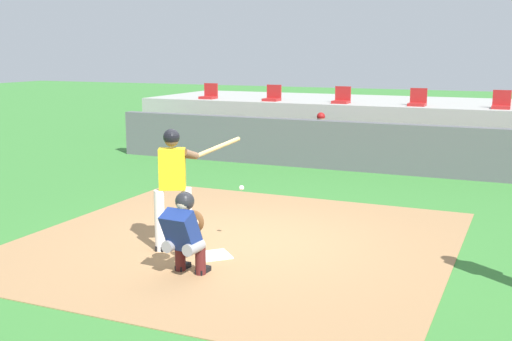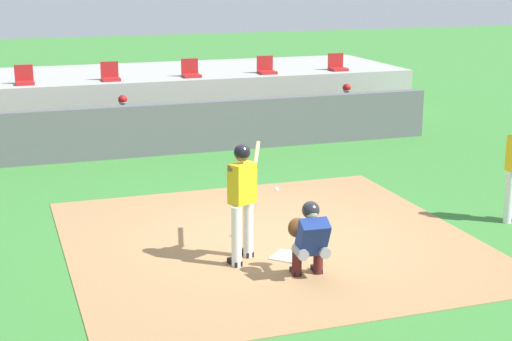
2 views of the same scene
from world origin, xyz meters
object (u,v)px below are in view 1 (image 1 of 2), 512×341
at_px(batter_at_plate, 174,181).
at_px(stadium_seat_1, 273,96).
at_px(home_plate, 214,255).
at_px(stadium_seat_2, 342,98).
at_px(catcher_crouched, 185,230).
at_px(stadium_seat_0, 209,94).
at_px(stadium_seat_3, 418,101).
at_px(dugout_player_0, 319,137).
at_px(stadium_seat_4, 501,103).

relative_size(batter_at_plate, stadium_seat_1, 3.76).
distance_m(home_plate, stadium_seat_2, 10.35).
height_order(batter_at_plate, stadium_seat_2, stadium_seat_2).
bearing_deg(catcher_crouched, stadium_seat_0, 116.27).
bearing_deg(stadium_seat_3, home_plate, -96.08).
bearing_deg(dugout_player_0, home_plate, -82.37).
xyz_separation_m(batter_at_plate, stadium_seat_4, (3.93, 10.09, 0.50)).
xyz_separation_m(batter_at_plate, stadium_seat_2, (-0.40, 10.09, 0.50)).
bearing_deg(stadium_seat_1, batter_at_plate, -75.73).
height_order(catcher_crouched, stadium_seat_2, stadium_seat_2).
height_order(catcher_crouched, stadium_seat_0, stadium_seat_0).
bearing_deg(stadium_seat_2, stadium_seat_1, 180.00).
relative_size(home_plate, stadium_seat_3, 0.92).
bearing_deg(batter_at_plate, home_plate, -7.56).
distance_m(dugout_player_0, stadium_seat_4, 4.87).
distance_m(catcher_crouched, dugout_player_0, 9.02).
xyz_separation_m(dugout_player_0, stadium_seat_4, (4.34, 2.03, 0.86)).
distance_m(stadium_seat_1, stadium_seat_4, 6.50).
bearing_deg(dugout_player_0, stadium_seat_3, 43.10).
height_order(stadium_seat_0, stadium_seat_3, same).
xyz_separation_m(home_plate, stadium_seat_0, (-5.42, 10.18, 1.51)).
relative_size(home_plate, stadium_seat_0, 0.92).
xyz_separation_m(home_plate, dugout_player_0, (-1.09, 8.14, 0.65)).
xyz_separation_m(catcher_crouched, stadium_seat_0, (-5.42, 10.99, 0.93)).
bearing_deg(stadium_seat_0, stadium_seat_2, 0.00).
bearing_deg(batter_at_plate, stadium_seat_2, 92.27).
xyz_separation_m(home_plate, batter_at_plate, (-0.68, 0.09, 1.01)).
xyz_separation_m(stadium_seat_1, stadium_seat_3, (4.33, 0.00, 0.00)).
bearing_deg(dugout_player_0, catcher_crouched, -83.01).
bearing_deg(stadium_seat_2, home_plate, -83.92).
bearing_deg(batter_at_plate, catcher_crouched, -52.53).
height_order(stadium_seat_2, stadium_seat_4, same).
height_order(dugout_player_0, stadium_seat_0, stadium_seat_0).
xyz_separation_m(stadium_seat_1, stadium_seat_4, (6.50, 0.00, 0.00)).
bearing_deg(stadium_seat_0, dugout_player_0, -25.19).
distance_m(dugout_player_0, stadium_seat_1, 3.09).
relative_size(stadium_seat_1, stadium_seat_3, 1.00).
height_order(batter_at_plate, stadium_seat_4, stadium_seat_4).
xyz_separation_m(dugout_player_0, stadium_seat_2, (0.01, 2.03, 0.86)).
relative_size(batter_at_plate, dugout_player_0, 1.39).
relative_size(batter_at_plate, stadium_seat_4, 3.76).
distance_m(batter_at_plate, stadium_seat_1, 10.42).
relative_size(home_plate, stadium_seat_2, 0.92).
distance_m(catcher_crouched, stadium_seat_3, 11.08).
bearing_deg(batter_at_plate, stadium_seat_1, 104.27).
distance_m(batter_at_plate, catcher_crouched, 1.21).
relative_size(stadium_seat_0, stadium_seat_1, 1.00).
bearing_deg(home_plate, batter_at_plate, 172.44).
height_order(batter_at_plate, stadium_seat_1, stadium_seat_1).
height_order(stadium_seat_1, stadium_seat_4, same).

